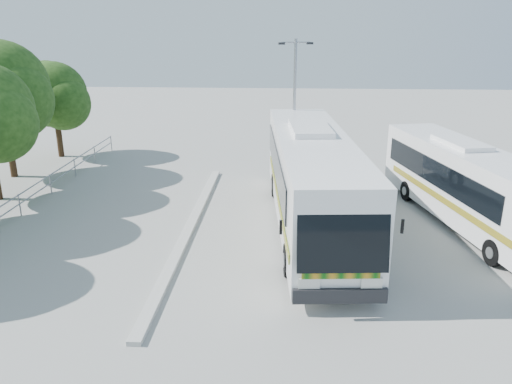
# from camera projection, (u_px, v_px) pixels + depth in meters

# --- Properties ---
(ground) EXTENTS (100.00, 100.00, 0.00)m
(ground) POSITION_uv_depth(u_px,v_px,m) (241.00, 251.00, 18.58)
(ground) COLOR gray
(ground) RESTS_ON ground
(kerb_divider) EXTENTS (0.40, 16.00, 0.15)m
(kerb_divider) POSITION_uv_depth(u_px,v_px,m) (190.00, 227.00, 20.58)
(kerb_divider) COLOR #B2B2AD
(kerb_divider) RESTS_ON ground
(railing) EXTENTS (0.06, 22.00, 1.00)m
(railing) POSITION_uv_depth(u_px,v_px,m) (30.00, 193.00, 22.69)
(railing) COLOR gray
(railing) RESTS_ON ground
(tree_far_d) EXTENTS (5.62, 5.30, 7.33)m
(tree_far_d) POSITION_uv_depth(u_px,v_px,m) (2.00, 89.00, 26.12)
(tree_far_d) COLOR #382314
(tree_far_d) RESTS_ON ground
(tree_far_e) EXTENTS (4.54, 4.28, 5.92)m
(tree_far_e) POSITION_uv_depth(u_px,v_px,m) (55.00, 95.00, 30.63)
(tree_far_e) COLOR #382314
(tree_far_e) RESTS_ON ground
(coach_main) EXTENTS (3.84, 13.87, 3.80)m
(coach_main) POSITION_uv_depth(u_px,v_px,m) (312.00, 178.00, 20.22)
(coach_main) COLOR white
(coach_main) RESTS_ON ground
(coach_adjacent) EXTENTS (4.68, 11.77, 3.20)m
(coach_adjacent) POSITION_uv_depth(u_px,v_px,m) (469.00, 185.00, 20.50)
(coach_adjacent) COLOR white
(coach_adjacent) RESTS_ON ground
(lamppost) EXTENTS (1.76, 0.67, 7.34)m
(lamppost) POSITION_uv_depth(u_px,v_px,m) (294.00, 105.00, 25.73)
(lamppost) COLOR #93969B
(lamppost) RESTS_ON ground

